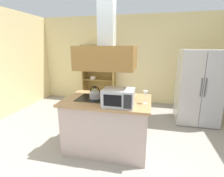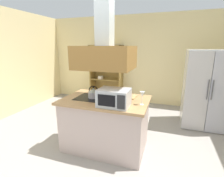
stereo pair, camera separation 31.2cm
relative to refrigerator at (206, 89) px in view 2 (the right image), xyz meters
The scene contains 10 objects.
ground_plane 2.60m from the refrigerator, 134.56° to the right, with size 7.80×7.80×0.00m, color gray.
wall_back 2.19m from the refrigerator, 144.00° to the left, with size 6.00×0.12×2.70m, color beige.
kitchen_island 2.37m from the refrigerator, 139.84° to the right, with size 1.45×0.95×0.90m.
range_hood 2.49m from the refrigerator, 139.83° to the right, with size 0.90×0.70×1.29m.
refrigerator is the anchor object (origin of this frame).
dish_cabinet 2.91m from the refrigerator, 159.15° to the left, with size 1.04×0.40×1.81m.
kettle 2.51m from the refrigerator, 143.05° to the right, with size 0.19×0.19×0.21m.
cutting_board 1.94m from the refrigerator, 139.52° to the right, with size 0.34×0.24×0.02m, color tan.
microwave 2.36m from the refrigerator, 130.82° to the right, with size 0.46×0.35×0.26m.
wine_glass_on_counter 1.97m from the refrigerator, 125.99° to the right, with size 0.08×0.08×0.21m.
Camera 2 is at (0.92, -2.28, 1.76)m, focal length 26.75 mm.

